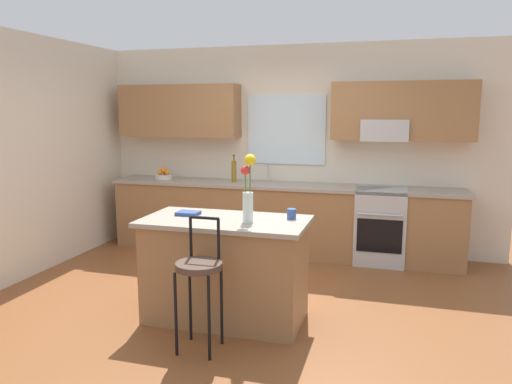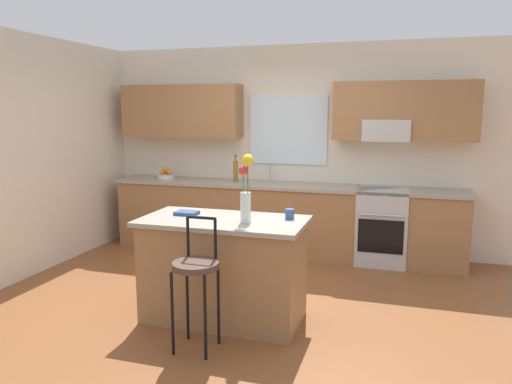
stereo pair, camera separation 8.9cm
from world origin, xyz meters
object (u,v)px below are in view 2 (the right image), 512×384
object	(u,v)px
oven_range	(382,226)
bottle_olive_oil	(236,171)
bar_stool_near	(196,271)
fruit_bowl_oranges	(166,175)
flower_vase	(246,190)
mug_ceramic	(290,214)
cookbook	(187,213)
kitchen_island	(223,269)

from	to	relation	value
oven_range	bottle_olive_oil	xyz separation A→B (m)	(-1.90, 0.02, 0.61)
bar_stool_near	fruit_bowl_oranges	distance (m)	3.22
flower_vase	fruit_bowl_oranges	size ratio (longest dim) A/B	2.42
mug_ceramic	fruit_bowl_oranges	size ratio (longest dim) A/B	0.38
fruit_bowl_oranges	bottle_olive_oil	world-z (taller)	bottle_olive_oil
mug_ceramic	fruit_bowl_oranges	bearing A→B (deg)	138.35
cookbook	fruit_bowl_oranges	size ratio (longest dim) A/B	0.83
mug_ceramic	oven_range	bearing A→B (deg)	69.95
mug_ceramic	fruit_bowl_oranges	distance (m)	2.97
oven_range	fruit_bowl_oranges	size ratio (longest dim) A/B	3.83
bar_stool_near	bottle_olive_oil	xyz separation A→B (m)	(-0.63, 2.73, 0.43)
bar_stool_near	bottle_olive_oil	distance (m)	2.84
mug_ceramic	bottle_olive_oil	size ratio (longest dim) A/B	0.25
bar_stool_near	fruit_bowl_oranges	size ratio (longest dim) A/B	4.34
bar_stool_near	bottle_olive_oil	world-z (taller)	bottle_olive_oil
oven_range	kitchen_island	distance (m)	2.47
mug_ceramic	cookbook	size ratio (longest dim) A/B	0.45
bar_stool_near	fruit_bowl_oranges	world-z (taller)	fruit_bowl_oranges
oven_range	kitchen_island	bearing A→B (deg)	-121.04
oven_range	cookbook	size ratio (longest dim) A/B	4.60
bar_stool_near	cookbook	size ratio (longest dim) A/B	5.21
mug_ceramic	fruit_bowl_oranges	world-z (taller)	fruit_bowl_oranges
mug_ceramic	bottle_olive_oil	bearing A→B (deg)	121.21
mug_ceramic	bottle_olive_oil	world-z (taller)	bottle_olive_oil
fruit_bowl_oranges	mug_ceramic	bearing A→B (deg)	-41.65
bar_stool_near	bottle_olive_oil	bearing A→B (deg)	103.03
bar_stool_near	fruit_bowl_oranges	xyz separation A→B (m)	(-1.66, 2.74, 0.34)
flower_vase	bottle_olive_oil	xyz separation A→B (m)	(-0.87, 2.21, -0.13)
flower_vase	fruit_bowl_oranges	world-z (taller)	flower_vase
oven_range	bottle_olive_oil	world-z (taller)	bottle_olive_oil
mug_ceramic	fruit_bowl_oranges	xyz separation A→B (m)	(-2.22, 1.98, 0.01)
kitchen_island	fruit_bowl_oranges	world-z (taller)	fruit_bowl_oranges
kitchen_island	bar_stool_near	distance (m)	0.62
cookbook	bottle_olive_oil	size ratio (longest dim) A/B	0.55
flower_vase	fruit_bowl_oranges	distance (m)	2.93
kitchen_island	bottle_olive_oil	bearing A→B (deg)	106.46
oven_range	bar_stool_near	world-z (taller)	bar_stool_near
kitchen_island	mug_ceramic	xyz separation A→B (m)	(0.56, 0.17, 0.50)
cookbook	oven_range	bearing A→B (deg)	51.21
cookbook	bar_stool_near	bearing A→B (deg)	-60.42
oven_range	cookbook	world-z (taller)	cookbook
bar_stool_near	mug_ceramic	xyz separation A→B (m)	(0.56, 0.76, 0.33)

